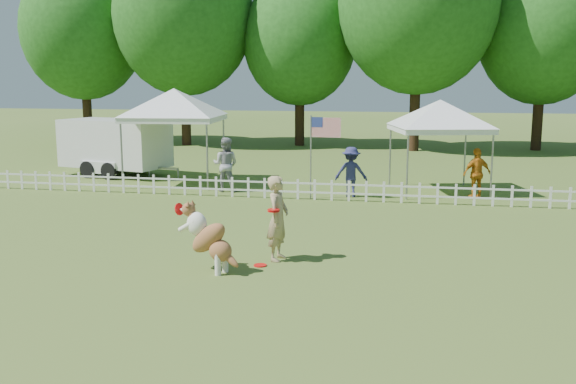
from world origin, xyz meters
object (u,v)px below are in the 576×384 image
Objects in this scene: frisbee_on_turf at (260,265)px; spectator_c at (477,173)px; spectator_a at (226,165)px; canopy_tent_right at (439,147)px; flag_pole at (311,157)px; canopy_tent_left at (175,137)px; spectator_b at (351,172)px; cargo_trailer at (115,147)px; handler at (278,218)px; dog at (209,238)px.

spectator_c reaches higher than frisbee_on_turf.
spectator_a is 1.13× the size of spectator_c.
flag_pole is at bearing -166.46° from canopy_tent_right.
canopy_tent_right reaches higher than spectator_c.
canopy_tent_left reaches higher than spectator_c.
spectator_b is (3.96, -0.18, -0.10)m from spectator_a.
spectator_a is (4.96, -2.55, -0.19)m from cargo_trailer.
handler is 7.17m from spectator_b.
handler is 0.98× the size of spectator_a.
canopy_tent_left is at bearing 133.63° from dog.
spectator_c is (3.66, 0.42, 0.00)m from spectator_b.
cargo_trailer is 2.79× the size of spectator_a.
frisbee_on_turf is 13.10m from cargo_trailer.
frisbee_on_turf is 0.10× the size of flag_pole.
handler reaches higher than dog.
canopy_tent_right is at bearing 6.38° from cargo_trailer.
handler is 0.59× the size of canopy_tent_right.
handler is at bearing -64.04° from canopy_tent_left.
canopy_tent_right is at bearing -68.24° from spectator_c.
canopy_tent_right is (8.66, -0.11, -0.15)m from canopy_tent_left.
cargo_trailer is 3.16× the size of spectator_b.
dog is at bearing -89.85° from flag_pole.
dog is at bearing -43.51° from cargo_trailer.
flag_pole is at bearing 26.53° from spectator_b.
spectator_b is (0.95, 7.61, 0.74)m from frisbee_on_turf.
handler reaches higher than spectator_b.
dog is 0.84× the size of spectator_b.
canopy_tent_left is (-5.39, 8.61, 0.73)m from handler.
flag_pole is (-3.70, -1.91, -0.18)m from canopy_tent_right.
cargo_trailer is (-7.15, 10.86, 0.42)m from dog.
spectator_b is (0.70, 7.13, -0.08)m from handler.
spectator_a reaches higher than handler.
cargo_trailer is 9.33m from spectator_b.
canopy_tent_right is at bearing 68.65° from frisbee_on_turf.
spectator_a is at bearing -1.41° from spectator_b.
frisbee_on_turf is at bearing -39.24° from cargo_trailer.
canopy_tent_right is (3.27, 8.51, 0.57)m from handler.
canopy_tent_right is 1.87× the size of spectator_b.
handler is 8.01m from spectator_a.
dog reaches higher than frisbee_on_turf.
canopy_tent_right is 1.14× the size of flag_pole.
canopy_tent_right is at bearing 84.87° from dog.
spectator_b is at bearing -165.58° from canopy_tent_right.
frisbee_on_turf is at bearing -83.58° from flag_pole.
canopy_tent_left is 5.37m from flag_pole.
flag_pole reaches higher than handler.
spectator_c is (7.62, 0.24, -0.10)m from spectator_a.
dog is 0.26× the size of cargo_trailer.
canopy_tent_right is 6.65m from spectator_a.
canopy_tent_right is at bearing 32.19° from flag_pole.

